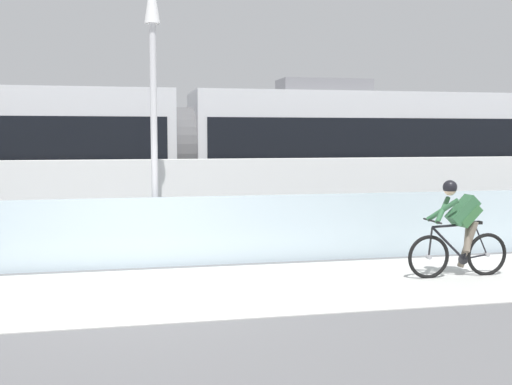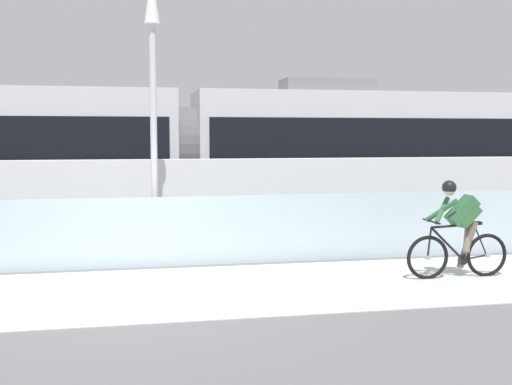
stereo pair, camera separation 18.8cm
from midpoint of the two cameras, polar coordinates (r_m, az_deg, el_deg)
The scene contains 9 objects.
ground_plane at distance 9.52m, azimuth -11.11°, elevation -9.04°, with size 200.00×200.00×0.00m, color slate.
bike_path_deck at distance 9.52m, azimuth -11.11°, elevation -9.00°, with size 32.00×3.20×0.01m, color silver.
glass_parapet at distance 11.22m, azimuth -11.32°, elevation -3.64°, with size 32.00×0.05×1.25m, color silver.
concrete_barrier_wall at distance 12.96m, azimuth -11.44°, elevation -1.12°, with size 32.00×0.36×1.84m, color white.
tram_rail_near at distance 15.54m, azimuth -11.48°, elevation -3.49°, with size 32.00×0.08×0.01m, color #595654.
tram_rail_far at distance 16.96m, azimuth -11.52°, elevation -2.77°, with size 32.00×0.08×0.01m, color #595654.
tram at distance 16.15m, azimuth -7.09°, elevation 3.63°, with size 22.56×2.54×3.81m.
cyclist_on_bike at distance 10.75m, azimuth 17.57°, elevation -3.31°, with size 1.77×0.58×1.61m.
lamp_post_antenna at distance 11.43m, azimuth -9.83°, elevation 9.97°, with size 0.28×0.28×5.20m.
Camera 1 is at (-0.20, -9.22, 2.33)m, focal length 43.85 mm.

